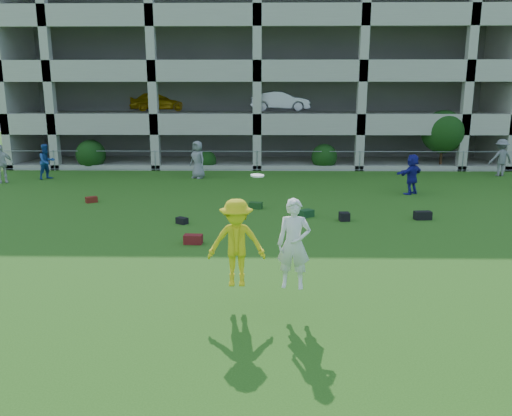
{
  "coord_description": "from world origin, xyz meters",
  "views": [
    {
      "loc": [
        0.45,
        -10.11,
        4.39
      ],
      "look_at": [
        0.22,
        3.0,
        1.4
      ],
      "focal_mm": 35.0,
      "sensor_mm": 36.0,
      "label": 1
    }
  ],
  "objects_px": {
    "bystander_a": "(47,162)",
    "bystander_b": "(1,164)",
    "bystander_c": "(198,160)",
    "bystander_d": "(412,174)",
    "frisbee_contest": "(251,243)",
    "crate_d": "(344,217)",
    "parking_garage": "(259,72)",
    "bystander_f": "(501,158)"
  },
  "relations": [
    {
      "from": "bystander_a",
      "to": "bystander_b",
      "type": "xyz_separation_m",
      "value": [
        -1.84,
        -1.14,
        0.04
      ]
    },
    {
      "from": "bystander_c",
      "to": "bystander_d",
      "type": "bearing_deg",
      "value": 14.79
    },
    {
      "from": "bystander_c",
      "to": "bystander_a",
      "type": "bearing_deg",
      "value": -139.75
    },
    {
      "from": "bystander_d",
      "to": "frisbee_contest",
      "type": "relative_size",
      "value": 0.75
    },
    {
      "from": "bystander_b",
      "to": "crate_d",
      "type": "xyz_separation_m",
      "value": [
        16.22,
        -7.6,
        -0.82
      ]
    },
    {
      "from": "bystander_b",
      "to": "bystander_a",
      "type": "bearing_deg",
      "value": 0.37
    },
    {
      "from": "bystander_b",
      "to": "bystander_d",
      "type": "distance_m",
      "value": 20.16
    },
    {
      "from": "bystander_c",
      "to": "parking_garage",
      "type": "xyz_separation_m",
      "value": [
        3.12,
        11.37,
        5.02
      ]
    },
    {
      "from": "bystander_d",
      "to": "bystander_f",
      "type": "relative_size",
      "value": 0.9
    },
    {
      "from": "bystander_f",
      "to": "bystander_c",
      "type": "bearing_deg",
      "value": -4.95
    },
    {
      "from": "bystander_f",
      "to": "frisbee_contest",
      "type": "bearing_deg",
      "value": 44.56
    },
    {
      "from": "bystander_b",
      "to": "frisbee_contest",
      "type": "distance_m",
      "value": 19.96
    },
    {
      "from": "crate_d",
      "to": "parking_garage",
      "type": "bearing_deg",
      "value": 99.15
    },
    {
      "from": "bystander_f",
      "to": "crate_d",
      "type": "bearing_deg",
      "value": 36.68
    },
    {
      "from": "bystander_d",
      "to": "bystander_f",
      "type": "xyz_separation_m",
      "value": [
        6.36,
        5.26,
        0.11
      ]
    },
    {
      "from": "frisbee_contest",
      "to": "parking_garage",
      "type": "height_order",
      "value": "parking_garage"
    },
    {
      "from": "bystander_a",
      "to": "bystander_b",
      "type": "height_order",
      "value": "bystander_b"
    },
    {
      "from": "bystander_a",
      "to": "bystander_c",
      "type": "distance_m",
      "value": 7.96
    },
    {
      "from": "bystander_b",
      "to": "parking_garage",
      "type": "xyz_separation_m",
      "value": [
        12.92,
        12.93,
        5.04
      ]
    },
    {
      "from": "frisbee_contest",
      "to": "bystander_d",
      "type": "bearing_deg",
      "value": 61.0
    },
    {
      "from": "bystander_c",
      "to": "bystander_f",
      "type": "xyz_separation_m",
      "value": [
        16.55,
        1.06,
        0.01
      ]
    },
    {
      "from": "bystander_d",
      "to": "parking_garage",
      "type": "distance_m",
      "value": 17.84
    },
    {
      "from": "bystander_f",
      "to": "frisbee_contest",
      "type": "relative_size",
      "value": 0.84
    },
    {
      "from": "bystander_a",
      "to": "bystander_f",
      "type": "distance_m",
      "value": 24.55
    },
    {
      "from": "bystander_b",
      "to": "bystander_d",
      "type": "bearing_deg",
      "value": -38.79
    },
    {
      "from": "bystander_a",
      "to": "bystander_d",
      "type": "bearing_deg",
      "value": -67.3
    },
    {
      "from": "bystander_a",
      "to": "bystander_d",
      "type": "height_order",
      "value": "bystander_a"
    },
    {
      "from": "bystander_b",
      "to": "bystander_d",
      "type": "xyz_separation_m",
      "value": [
        19.98,
        -2.64,
        -0.07
      ]
    },
    {
      "from": "crate_d",
      "to": "bystander_b",
      "type": "bearing_deg",
      "value": 154.89
    },
    {
      "from": "bystander_f",
      "to": "frisbee_contest",
      "type": "height_order",
      "value": "frisbee_contest"
    },
    {
      "from": "bystander_a",
      "to": "bystander_b",
      "type": "bearing_deg",
      "value": 156.08
    },
    {
      "from": "bystander_c",
      "to": "frisbee_contest",
      "type": "height_order",
      "value": "frisbee_contest"
    },
    {
      "from": "bystander_c",
      "to": "parking_garage",
      "type": "distance_m",
      "value": 12.81
    },
    {
      "from": "bystander_d",
      "to": "crate_d",
      "type": "distance_m",
      "value": 6.27
    },
    {
      "from": "bystander_f",
      "to": "bystander_b",
      "type": "bearing_deg",
      "value": -2.93
    },
    {
      "from": "bystander_a",
      "to": "bystander_d",
      "type": "xyz_separation_m",
      "value": [
        18.14,
        -3.77,
        -0.02
      ]
    },
    {
      "from": "crate_d",
      "to": "bystander_d",
      "type": "bearing_deg",
      "value": 52.84
    },
    {
      "from": "bystander_f",
      "to": "bystander_d",
      "type": "bearing_deg",
      "value": 30.97
    },
    {
      "from": "bystander_c",
      "to": "bystander_d",
      "type": "distance_m",
      "value": 11.02
    },
    {
      "from": "bystander_b",
      "to": "bystander_f",
      "type": "bearing_deg",
      "value": -25.6
    },
    {
      "from": "bystander_c",
      "to": "bystander_d",
      "type": "height_order",
      "value": "bystander_c"
    },
    {
      "from": "frisbee_contest",
      "to": "bystander_a",
      "type": "bearing_deg",
      "value": 124.84
    }
  ]
}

